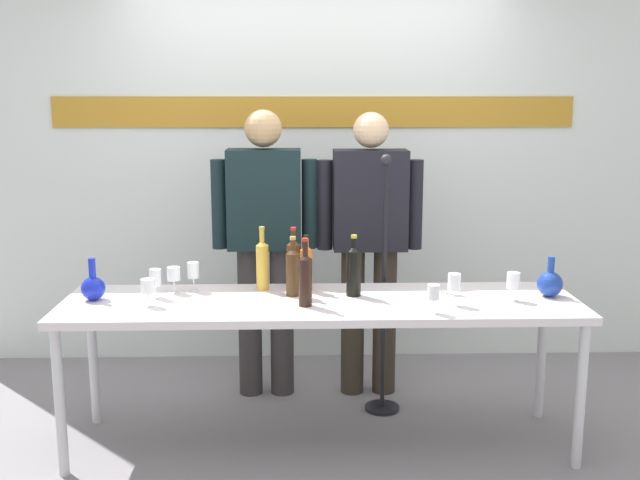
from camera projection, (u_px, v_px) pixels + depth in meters
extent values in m
plane|color=gray|center=(321.00, 443.00, 3.91)|extent=(10.00, 10.00, 0.00)
cube|color=silver|center=(314.00, 139.00, 5.00)|extent=(4.89, 0.10, 3.00)
cube|color=#BA8226|center=(315.00, 112.00, 4.90)|extent=(3.42, 0.01, 0.20)
cube|color=silver|center=(321.00, 304.00, 3.77)|extent=(2.60, 0.69, 0.04)
cylinder|color=silver|center=(60.00, 403.00, 3.52)|extent=(0.05, 0.05, 0.73)
cylinder|color=silver|center=(581.00, 396.00, 3.59)|extent=(0.05, 0.05, 0.73)
cylinder|color=silver|center=(93.00, 359.00, 4.09)|extent=(0.05, 0.05, 0.73)
cylinder|color=silver|center=(541.00, 355.00, 4.16)|extent=(0.05, 0.05, 0.73)
sphere|color=#1727BE|center=(93.00, 288.00, 3.76)|extent=(0.12, 0.12, 0.12)
cylinder|color=#1727BE|center=(92.00, 268.00, 3.74)|extent=(0.04, 0.04, 0.10)
sphere|color=#1B3998|center=(550.00, 284.00, 3.82)|extent=(0.13, 0.13, 0.13)
cylinder|color=#1B3998|center=(551.00, 265.00, 3.80)|extent=(0.04, 0.04, 0.09)
cylinder|color=#322E2F|center=(250.00, 322.00, 4.49)|extent=(0.14, 0.14, 0.90)
cylinder|color=#322E2F|center=(282.00, 321.00, 4.50)|extent=(0.14, 0.14, 0.90)
cube|color=black|center=(264.00, 199.00, 4.35)|extent=(0.43, 0.22, 0.58)
cylinder|color=black|center=(219.00, 204.00, 4.35)|extent=(0.09, 0.09, 0.52)
cylinder|color=black|center=(309.00, 204.00, 4.37)|extent=(0.09, 0.09, 0.52)
sphere|color=tan|center=(263.00, 128.00, 4.27)|extent=(0.22, 0.22, 0.22)
cylinder|color=#302920|center=(353.00, 321.00, 4.51)|extent=(0.14, 0.14, 0.89)
cylinder|color=#302920|center=(384.00, 321.00, 4.52)|extent=(0.14, 0.14, 0.89)
cube|color=black|center=(370.00, 200.00, 4.37)|extent=(0.43, 0.22, 0.58)
cylinder|color=black|center=(325.00, 205.00, 4.37)|extent=(0.09, 0.09, 0.53)
cylinder|color=black|center=(415.00, 205.00, 4.38)|extent=(0.09, 0.09, 0.53)
sphere|color=beige|center=(371.00, 130.00, 4.29)|extent=(0.21, 0.21, 0.21)
cylinder|color=orange|center=(306.00, 270.00, 3.94)|extent=(0.06, 0.06, 0.22)
cone|color=orange|center=(306.00, 248.00, 3.91)|extent=(0.06, 0.06, 0.03)
cylinder|color=orange|center=(306.00, 244.00, 3.91)|extent=(0.03, 0.03, 0.06)
cylinder|color=black|center=(306.00, 237.00, 3.90)|extent=(0.03, 0.03, 0.02)
cylinder|color=black|center=(354.00, 273.00, 3.83)|extent=(0.08, 0.08, 0.23)
cone|color=black|center=(354.00, 249.00, 3.81)|extent=(0.08, 0.08, 0.03)
cylinder|color=black|center=(354.00, 245.00, 3.80)|extent=(0.03, 0.03, 0.07)
cylinder|color=gold|center=(354.00, 236.00, 3.79)|extent=(0.03, 0.03, 0.02)
cylinder|color=#482B15|center=(294.00, 266.00, 4.00)|extent=(0.07, 0.07, 0.23)
cone|color=#482B15|center=(293.00, 242.00, 3.98)|extent=(0.07, 0.07, 0.03)
cylinder|color=#482B15|center=(293.00, 237.00, 3.97)|extent=(0.03, 0.03, 0.08)
cylinder|color=red|center=(293.00, 229.00, 3.97)|extent=(0.03, 0.03, 0.02)
cylinder|color=#442B15|center=(293.00, 275.00, 3.83)|extent=(0.07, 0.07, 0.22)
cone|color=#442B15|center=(293.00, 251.00, 3.81)|extent=(0.07, 0.07, 0.03)
cylinder|color=#442B15|center=(293.00, 247.00, 3.81)|extent=(0.03, 0.03, 0.07)
cylinder|color=gold|center=(293.00, 238.00, 3.80)|extent=(0.03, 0.03, 0.02)
cylinder|color=black|center=(305.00, 283.00, 3.64)|extent=(0.07, 0.07, 0.23)
cone|color=black|center=(305.00, 257.00, 3.62)|extent=(0.07, 0.07, 0.03)
cylinder|color=black|center=(305.00, 250.00, 3.61)|extent=(0.03, 0.03, 0.09)
cylinder|color=#AF2717|center=(305.00, 240.00, 3.60)|extent=(0.03, 0.03, 0.02)
cylinder|color=gold|center=(262.00, 267.00, 3.95)|extent=(0.07, 0.07, 0.24)
cone|color=gold|center=(262.00, 243.00, 3.93)|extent=(0.07, 0.07, 0.03)
cylinder|color=gold|center=(262.00, 238.00, 3.92)|extent=(0.03, 0.03, 0.08)
cylinder|color=gold|center=(262.00, 228.00, 3.91)|extent=(0.03, 0.03, 0.02)
cylinder|color=white|center=(174.00, 292.00, 3.91)|extent=(0.05, 0.05, 0.00)
cylinder|color=white|center=(174.00, 286.00, 3.90)|extent=(0.01, 0.01, 0.06)
cylinder|color=white|center=(174.00, 274.00, 3.89)|extent=(0.07, 0.07, 0.07)
cylinder|color=white|center=(156.00, 297.00, 3.81)|extent=(0.06, 0.06, 0.00)
cylinder|color=white|center=(156.00, 292.00, 3.81)|extent=(0.01, 0.01, 0.06)
cylinder|color=white|center=(155.00, 278.00, 3.79)|extent=(0.06, 0.06, 0.09)
cylinder|color=white|center=(149.00, 306.00, 3.66)|extent=(0.05, 0.05, 0.00)
cylinder|color=white|center=(149.00, 299.00, 3.66)|extent=(0.01, 0.01, 0.06)
cylinder|color=white|center=(148.00, 286.00, 3.64)|extent=(0.07, 0.07, 0.07)
cylinder|color=white|center=(194.00, 290.00, 3.95)|extent=(0.05, 0.05, 0.00)
cylinder|color=white|center=(194.00, 284.00, 3.94)|extent=(0.01, 0.01, 0.07)
cylinder|color=white|center=(193.00, 270.00, 3.93)|extent=(0.06, 0.06, 0.08)
cylinder|color=white|center=(453.00, 305.00, 3.68)|extent=(0.06, 0.06, 0.00)
cylinder|color=white|center=(454.00, 297.00, 3.67)|extent=(0.01, 0.01, 0.07)
cylinder|color=white|center=(454.00, 282.00, 3.65)|extent=(0.06, 0.06, 0.08)
cylinder|color=white|center=(433.00, 313.00, 3.54)|extent=(0.06, 0.06, 0.00)
cylinder|color=white|center=(433.00, 306.00, 3.54)|extent=(0.01, 0.01, 0.06)
cylinder|color=white|center=(433.00, 292.00, 3.52)|extent=(0.06, 0.06, 0.07)
cylinder|color=white|center=(512.00, 300.00, 3.76)|extent=(0.06, 0.06, 0.00)
cylinder|color=white|center=(513.00, 294.00, 3.75)|extent=(0.01, 0.01, 0.06)
cylinder|color=white|center=(513.00, 281.00, 3.74)|extent=(0.07, 0.07, 0.08)
cylinder|color=black|center=(382.00, 408.00, 4.33)|extent=(0.20, 0.20, 0.02)
cylinder|color=black|center=(384.00, 291.00, 4.20)|extent=(0.02, 0.02, 1.42)
sphere|color=#232328|center=(386.00, 160.00, 4.06)|extent=(0.06, 0.06, 0.06)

